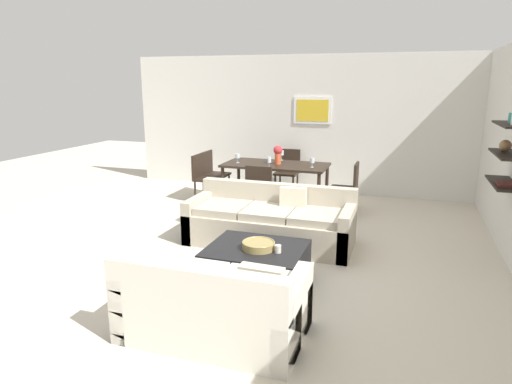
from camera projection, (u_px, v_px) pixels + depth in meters
The scene contains 18 objects.
ground_plane at pixel (261, 251), 5.92m from camera, with size 18.00×18.00×0.00m, color beige.
back_wall_unit at pixel (331, 125), 8.75m from camera, with size 8.40×0.09×2.70m.
sofa_beige at pixel (271, 223), 6.15m from camera, with size 2.25×0.90×0.78m.
loveseat_white at pixel (214, 305), 3.89m from camera, with size 1.56×0.90×0.78m.
coffee_table at pixel (256, 263), 5.05m from camera, with size 1.08×0.91×0.38m.
decorative_bowl at pixel (258, 245), 4.94m from camera, with size 0.37×0.37×0.09m.
candle_jar at pixel (278, 249), 4.84m from camera, with size 0.07×0.07×0.09m, color silver.
dining_table at pixel (276, 168), 8.01m from camera, with size 1.85×0.92×0.75m.
dining_chair_foot at pixel (261, 188), 7.25m from camera, with size 0.44×0.44×0.88m.
dining_chair_left_near at pixel (203, 175), 8.27m from camera, with size 0.44×0.44×0.88m.
dining_chair_head at pixel (288, 169), 8.85m from camera, with size 0.44×0.44×0.88m.
dining_chair_right_near at pixel (349, 185), 7.45m from camera, with size 0.44×0.44×0.88m.
dining_chair_left_far at pixel (213, 171), 8.65m from camera, with size 0.44×0.44×0.88m.
wine_glass_left_near at pixel (238, 156), 8.07m from camera, with size 0.08×0.08×0.17m.
wine_glass_right_near at pixel (312, 161), 7.65m from camera, with size 0.07×0.07×0.16m.
wine_glass_head at pixel (282, 153), 8.33m from camera, with size 0.07×0.07×0.19m.
wine_glass_foot at pixel (269, 160), 7.59m from camera, with size 0.06×0.06×0.19m.
centerpiece_vase at pixel (278, 153), 7.92m from camera, with size 0.16×0.16×0.33m.
Camera 1 is at (1.71, -5.28, 2.19)m, focal length 31.35 mm.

